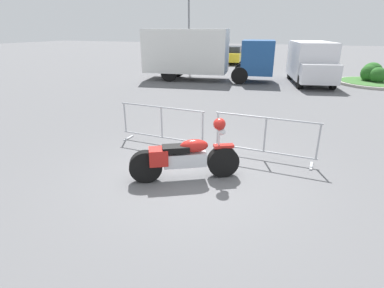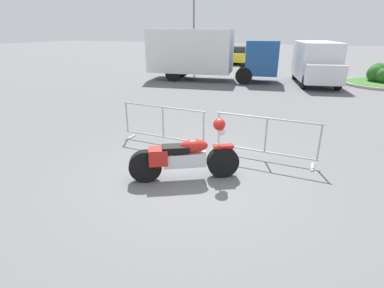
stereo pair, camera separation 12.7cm
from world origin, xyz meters
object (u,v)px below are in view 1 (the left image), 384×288
object	(u,v)px
crowd_barrier_near	(162,125)
box_truck	(201,53)
parked_car_yellow	(232,55)
crowd_barrier_far	(265,138)
street_lamp	(189,18)
parked_car_white	(178,54)
delivery_van	(311,61)
motorcycle	(185,157)
pedestrian	(263,61)
parked_car_black	(204,54)

from	to	relation	value
crowd_barrier_near	box_truck	xyz separation A→B (m)	(-2.82, 10.83, 1.08)
box_truck	parked_car_yellow	bearing A→B (deg)	84.47
crowd_barrier_far	street_lamp	xyz separation A→B (m)	(-7.88, 14.59, 3.15)
box_truck	parked_car_white	bearing A→B (deg)	111.76
crowd_barrier_near	delivery_van	distance (m)	12.56
parked_car_yellow	crowd_barrier_far	bearing A→B (deg)	-170.51
box_truck	motorcycle	bearing A→B (deg)	-80.47
crowd_barrier_near	parked_car_white	size ratio (longest dim) A/B	0.59
crowd_barrier_far	pedestrian	world-z (taller)	pedestrian
pedestrian	parked_car_black	bearing A→B (deg)	20.92
parked_car_white	pedestrian	size ratio (longest dim) A/B	2.50
parked_car_yellow	street_lamp	world-z (taller)	street_lamp
delivery_van	parked_car_white	world-z (taller)	delivery_van
motorcycle	crowd_barrier_near	xyz separation A→B (m)	(-1.39, 1.67, 0.06)
crowd_barrier_far	pedestrian	xyz separation A→B (m)	(-2.44, 14.76, 0.36)
delivery_van	parked_car_black	xyz separation A→B (m)	(-9.65, 8.92, -0.53)
parked_car_yellow	pedestrian	world-z (taller)	pedestrian
motorcycle	parked_car_yellow	bearing A→B (deg)	71.83
parked_car_black	motorcycle	bearing A→B (deg)	-168.56
crowd_barrier_far	parked_car_black	xyz separation A→B (m)	(-8.94, 20.96, 0.15)
parked_car_white	pedestrian	xyz separation A→B (m)	(9.22, -6.24, 0.22)
parked_car_white	parked_car_yellow	distance (m)	5.45
parked_car_yellow	pedestrian	distance (m)	7.27
street_lamp	parked_car_yellow	bearing A→B (deg)	75.39
pedestrian	motorcycle	bearing A→B (deg)	158.26
crowd_barrier_far	parked_car_white	distance (m)	24.03
pedestrian	street_lamp	distance (m)	6.12
parked_car_black	parked_car_yellow	xyz separation A→B (m)	(2.72, 0.01, 0.05)
crowd_barrier_far	parked_car_black	size ratio (longest dim) A/B	0.58
motorcycle	parked_car_white	xyz separation A→B (m)	(-10.28, 22.67, 0.19)
motorcycle	pedestrian	world-z (taller)	pedestrian
motorcycle	parked_car_black	bearing A→B (deg)	78.25
delivery_van	crowd_barrier_near	bearing A→B (deg)	-29.25
box_truck	pedestrian	world-z (taller)	box_truck
crowd_barrier_near	delivery_van	world-z (taller)	delivery_van
motorcycle	crowd_barrier_far	size ratio (longest dim) A/B	0.84
box_truck	parked_car_white	world-z (taller)	box_truck
parked_car_yellow	pedestrian	xyz separation A→B (m)	(3.78, -6.21, 0.16)
street_lamp	crowd_barrier_near	bearing A→B (deg)	-70.69
crowd_barrier_far	box_truck	xyz separation A→B (m)	(-5.59, 10.83, 1.08)
parked_car_white	pedestrian	bearing A→B (deg)	-131.12
delivery_van	motorcycle	bearing A→B (deg)	-21.82
parked_car_yellow	motorcycle	bearing A→B (deg)	-174.97
parked_car_yellow	crowd_barrier_near	bearing A→B (deg)	-177.69
parked_car_yellow	street_lamp	xyz separation A→B (m)	(-1.66, -6.38, 2.95)
crowd_barrier_near	pedestrian	size ratio (longest dim) A/B	1.47
box_truck	parked_car_yellow	world-z (taller)	box_truck
box_truck	street_lamp	size ratio (longest dim) A/B	1.40
parked_car_white	delivery_van	bearing A→B (deg)	-132.94
delivery_van	crowd_barrier_far	bearing A→B (deg)	-16.50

